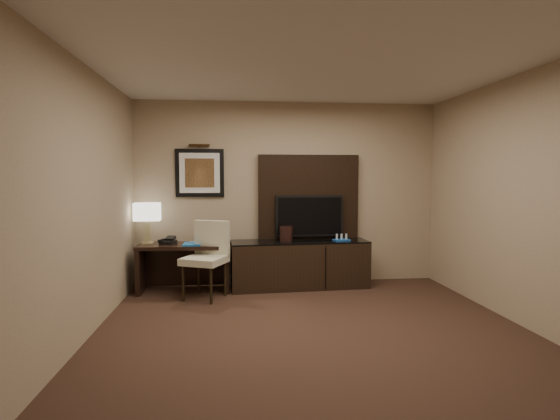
{
  "coord_description": "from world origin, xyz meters",
  "views": [
    {
      "loc": [
        -0.8,
        -4.0,
        1.6
      ],
      "look_at": [
        -0.19,
        1.8,
        1.15
      ],
      "focal_mm": 28.0,
      "sensor_mm": 36.0,
      "label": 1
    }
  ],
  "objects": [
    {
      "name": "artwork",
      "position": [
        -1.3,
        2.48,
        1.65
      ],
      "size": [
        0.7,
        0.04,
        0.7
      ],
      "primitive_type": "cube",
      "color": "black",
      "rests_on": "wall_back"
    },
    {
      "name": "wall_back",
      "position": [
        0.0,
        2.5,
        1.35
      ],
      "size": [
        4.5,
        0.01,
        2.7
      ],
      "primitive_type": "cube",
      "color": "tan",
      "rests_on": "floor"
    },
    {
      "name": "desk_phone",
      "position": [
        -1.72,
        2.11,
        0.71
      ],
      "size": [
        0.24,
        0.23,
        0.1
      ],
      "primitive_type": null,
      "rotation": [
        0.0,
        0.0,
        -0.31
      ],
      "color": "black",
      "rests_on": "desk"
    },
    {
      "name": "table_lamp",
      "position": [
        -2.01,
        2.21,
        0.94
      ],
      "size": [
        0.35,
        0.22,
        0.54
      ],
      "primitive_type": null,
      "rotation": [
        0.0,
        0.0,
        -0.11
      ],
      "color": "tan",
      "rests_on": "desk"
    },
    {
      "name": "tv",
      "position": [
        0.3,
        2.34,
        1.02
      ],
      "size": [
        1.0,
        0.08,
        0.6
      ],
      "primitive_type": "cube",
      "color": "black",
      "rests_on": "tv_wall_panel"
    },
    {
      "name": "ceiling",
      "position": [
        0.0,
        0.0,
        2.7
      ],
      "size": [
        4.5,
        5.0,
        0.01
      ],
      "primitive_type": "cube",
      "color": "silver",
      "rests_on": "wall_back"
    },
    {
      "name": "tv_wall_panel",
      "position": [
        0.3,
        2.44,
        1.27
      ],
      "size": [
        1.5,
        0.12,
        1.3
      ],
      "primitive_type": "cube",
      "color": "black",
      "rests_on": "wall_back"
    },
    {
      "name": "desk",
      "position": [
        -1.5,
        2.1,
        0.33
      ],
      "size": [
        1.27,
        0.6,
        0.66
      ],
      "primitive_type": "cube",
      "rotation": [
        0.0,
        0.0,
        -0.06
      ],
      "color": "black",
      "rests_on": "floor"
    },
    {
      "name": "wall_left",
      "position": [
        -2.25,
        0.0,
        1.35
      ],
      "size": [
        0.01,
        5.0,
        2.7
      ],
      "primitive_type": "cube",
      "color": "tan",
      "rests_on": "floor"
    },
    {
      "name": "desk_chair",
      "position": [
        -1.2,
        1.69,
        0.52
      ],
      "size": [
        0.69,
        0.73,
        1.04
      ],
      "primitive_type": null,
      "rotation": [
        0.0,
        0.0,
        -0.43
      ],
      "color": "beige",
      "rests_on": "floor"
    },
    {
      "name": "credenza",
      "position": [
        0.13,
        2.15,
        0.34
      ],
      "size": [
        1.99,
        0.65,
        0.68
      ],
      "primitive_type": "cube",
      "rotation": [
        0.0,
        0.0,
        0.06
      ],
      "color": "black",
      "rests_on": "floor"
    },
    {
      "name": "wall_right",
      "position": [
        2.25,
        0.0,
        1.35
      ],
      "size": [
        0.01,
        5.0,
        2.7
      ],
      "primitive_type": "cube",
      "color": "tan",
      "rests_on": "floor"
    },
    {
      "name": "picture_light",
      "position": [
        -1.3,
        2.44,
        2.05
      ],
      "size": [
        0.04,
        0.04,
        0.3
      ],
      "primitive_type": "cylinder",
      "color": "#3E2814",
      "rests_on": "wall_back"
    },
    {
      "name": "ice_bucket",
      "position": [
        -0.06,
        2.18,
        0.78
      ],
      "size": [
        0.23,
        0.23,
        0.21
      ],
      "primitive_type": "cylinder",
      "rotation": [
        0.0,
        0.0,
        -0.24
      ],
      "color": "black",
      "rests_on": "credenza"
    },
    {
      "name": "book",
      "position": [
        -1.41,
        2.09,
        0.77
      ],
      "size": [
        0.16,
        0.06,
        0.21
      ],
      "primitive_type": "imported",
      "rotation": [
        0.0,
        0.0,
        0.29
      ],
      "color": "tan",
      "rests_on": "desk"
    },
    {
      "name": "wall_front",
      "position": [
        0.0,
        -2.5,
        1.35
      ],
      "size": [
        4.5,
        0.01,
        2.7
      ],
      "primitive_type": "cube",
      "color": "tan",
      "rests_on": "floor"
    },
    {
      "name": "minibar_tray",
      "position": [
        0.73,
        2.1,
        0.72
      ],
      "size": [
        0.26,
        0.19,
        0.08
      ],
      "primitive_type": null,
      "rotation": [
        0.0,
        0.0,
        0.26
      ],
      "color": "#1A56AB",
      "rests_on": "credenza"
    },
    {
      "name": "blue_folder",
      "position": [
        -1.38,
        2.02,
        0.67
      ],
      "size": [
        0.24,
        0.32,
        0.02
      ],
      "primitive_type": "cube",
      "rotation": [
        0.0,
        0.0,
        -0.02
      ],
      "color": "#175697",
      "rests_on": "desk"
    },
    {
      "name": "floor",
      "position": [
        0.0,
        0.0,
        -0.01
      ],
      "size": [
        4.5,
        5.0,
        0.01
      ],
      "primitive_type": "cube",
      "color": "#331F17",
      "rests_on": "ground"
    }
  ]
}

